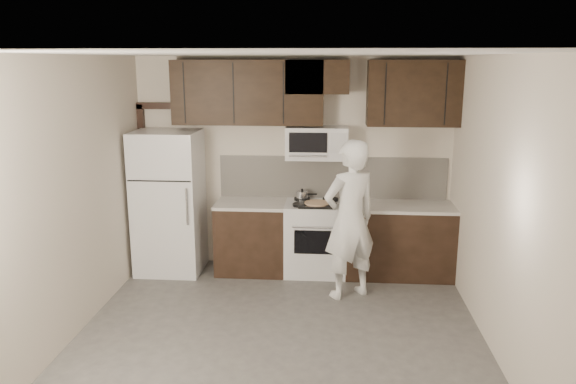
# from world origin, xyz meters

# --- Properties ---
(floor) EXTENTS (4.50, 4.50, 0.00)m
(floor) POSITION_xyz_m (0.00, 0.00, 0.00)
(floor) COLOR #4D4A48
(floor) RESTS_ON ground
(back_wall) EXTENTS (4.00, 0.00, 4.00)m
(back_wall) POSITION_xyz_m (0.00, 2.25, 1.35)
(back_wall) COLOR beige
(back_wall) RESTS_ON ground
(ceiling) EXTENTS (4.50, 4.50, 0.00)m
(ceiling) POSITION_xyz_m (0.00, 0.00, 2.70)
(ceiling) COLOR white
(ceiling) RESTS_ON back_wall
(counter_run) EXTENTS (2.95, 0.64, 0.91)m
(counter_run) POSITION_xyz_m (0.60, 1.94, 0.46)
(counter_run) COLOR black
(counter_run) RESTS_ON floor
(stove) EXTENTS (0.76, 0.66, 0.94)m
(stove) POSITION_xyz_m (0.30, 1.94, 0.46)
(stove) COLOR silver
(stove) RESTS_ON floor
(backsplash) EXTENTS (2.90, 0.02, 0.54)m
(backsplash) POSITION_xyz_m (0.50, 2.24, 1.18)
(backsplash) COLOR beige
(backsplash) RESTS_ON counter_run
(upper_cabinets) EXTENTS (3.48, 0.35, 0.78)m
(upper_cabinets) POSITION_xyz_m (0.21, 2.08, 2.28)
(upper_cabinets) COLOR black
(upper_cabinets) RESTS_ON back_wall
(microwave) EXTENTS (0.76, 0.42, 0.40)m
(microwave) POSITION_xyz_m (0.30, 2.06, 1.65)
(microwave) COLOR silver
(microwave) RESTS_ON upper_cabinets
(refrigerator) EXTENTS (0.80, 0.76, 1.80)m
(refrigerator) POSITION_xyz_m (-1.55, 1.89, 0.90)
(refrigerator) COLOR silver
(refrigerator) RESTS_ON floor
(door_trim) EXTENTS (0.50, 0.08, 2.12)m
(door_trim) POSITION_xyz_m (-1.92, 2.21, 1.25)
(door_trim) COLOR black
(door_trim) RESTS_ON floor
(saucepan) EXTENTS (0.27, 0.15, 0.15)m
(saucepan) POSITION_xyz_m (0.12, 2.09, 0.97)
(saucepan) COLOR silver
(saucepan) RESTS_ON stove
(baking_tray) EXTENTS (0.45, 0.34, 0.02)m
(baking_tray) POSITION_xyz_m (0.32, 1.82, 0.92)
(baking_tray) COLOR black
(baking_tray) RESTS_ON counter_run
(pizza) EXTENTS (0.31, 0.31, 0.02)m
(pizza) POSITION_xyz_m (0.32, 1.82, 0.94)
(pizza) COLOR beige
(pizza) RESTS_ON baking_tray
(person) EXTENTS (0.79, 0.71, 1.81)m
(person) POSITION_xyz_m (0.70, 1.24, 0.91)
(person) COLOR white
(person) RESTS_ON floor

